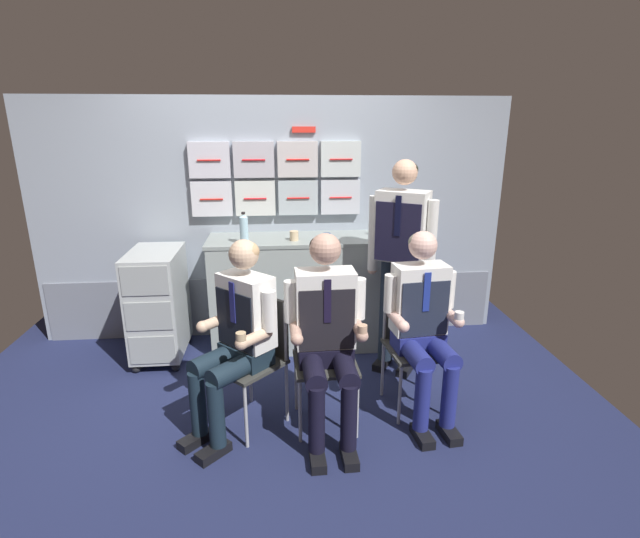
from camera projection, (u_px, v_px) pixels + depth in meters
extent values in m
cube|color=#1D2448|center=(276.00, 416.00, 3.33)|extent=(4.80, 4.80, 0.04)
cube|color=#909AA9|center=(273.00, 221.00, 4.32)|extent=(4.20, 0.06, 2.15)
cube|color=slate|center=(275.00, 305.00, 4.52)|extent=(4.12, 0.01, 0.55)
cube|color=silver|center=(212.00, 199.00, 4.15)|extent=(0.35, 0.06, 0.30)
cylinder|color=red|center=(211.00, 199.00, 4.12)|extent=(0.19, 0.01, 0.01)
cube|color=silver|center=(255.00, 198.00, 4.18)|extent=(0.35, 0.06, 0.30)
cylinder|color=red|center=(255.00, 199.00, 4.15)|extent=(0.19, 0.01, 0.01)
cube|color=#A5B3BA|center=(298.00, 198.00, 4.22)|extent=(0.35, 0.06, 0.30)
cylinder|color=red|center=(298.00, 198.00, 4.18)|extent=(0.19, 0.01, 0.01)
cube|color=silver|center=(340.00, 197.00, 4.25)|extent=(0.35, 0.06, 0.30)
cylinder|color=red|center=(341.00, 198.00, 4.21)|extent=(0.19, 0.01, 0.01)
cube|color=silver|center=(209.00, 160.00, 4.06)|extent=(0.35, 0.06, 0.30)
cylinder|color=red|center=(209.00, 160.00, 4.02)|extent=(0.19, 0.01, 0.01)
cube|color=#B0ACB7|center=(254.00, 160.00, 4.09)|extent=(0.35, 0.06, 0.30)
cylinder|color=red|center=(254.00, 160.00, 4.05)|extent=(0.19, 0.01, 0.01)
cube|color=#BDB6B7|center=(298.00, 159.00, 4.12)|extent=(0.35, 0.06, 0.30)
cylinder|color=red|center=(298.00, 160.00, 4.08)|extent=(0.19, 0.01, 0.01)
cube|color=silver|center=(341.00, 159.00, 4.15)|extent=(0.35, 0.06, 0.30)
cylinder|color=red|center=(341.00, 159.00, 4.11)|extent=(0.19, 0.01, 0.01)
cube|color=red|center=(304.00, 130.00, 4.06)|extent=(0.20, 0.02, 0.05)
cube|color=#96A19D|center=(302.00, 294.00, 4.24)|extent=(1.57, 0.52, 0.96)
cube|color=gray|center=(302.00, 239.00, 4.09)|extent=(1.60, 0.53, 0.03)
sphere|color=black|center=(136.00, 368.00, 3.86)|extent=(0.07, 0.07, 0.07)
sphere|color=black|center=(176.00, 367.00, 3.89)|extent=(0.07, 0.07, 0.07)
sphere|color=black|center=(153.00, 339.00, 4.38)|extent=(0.07, 0.07, 0.07)
sphere|color=black|center=(188.00, 337.00, 4.41)|extent=(0.07, 0.07, 0.07)
cube|color=#ACB3B2|center=(158.00, 301.00, 4.00)|extent=(0.40, 0.64, 0.86)
cube|color=#989E9E|center=(152.00, 350.00, 3.77)|extent=(0.35, 0.01, 0.23)
cube|color=#989E9E|center=(148.00, 316.00, 3.69)|extent=(0.35, 0.01, 0.23)
cube|color=#989E9E|center=(144.00, 281.00, 3.60)|extent=(0.35, 0.01, 0.23)
cylinder|color=#28282D|center=(143.00, 264.00, 3.59)|extent=(0.32, 0.02, 0.02)
cylinder|color=#A8AAAF|center=(209.00, 396.00, 3.14)|extent=(0.02, 0.02, 0.43)
cylinder|color=#A8AAAF|center=(246.00, 417.00, 2.92)|extent=(0.02, 0.02, 0.43)
cylinder|color=#A8AAAF|center=(250.00, 375.00, 3.41)|extent=(0.02, 0.02, 0.43)
cylinder|color=#A8AAAF|center=(287.00, 392.00, 3.19)|extent=(0.02, 0.02, 0.43)
cube|color=#363632|center=(247.00, 363.00, 3.10)|extent=(0.57, 0.57, 0.02)
cube|color=#363632|center=(267.00, 324.00, 3.17)|extent=(0.28, 0.28, 0.40)
cylinder|color=#A8AAAF|center=(247.00, 318.00, 3.28)|extent=(0.02, 0.02, 0.40)
cylinder|color=#A8AAAF|center=(285.00, 332.00, 3.06)|extent=(0.02, 0.02, 0.40)
cube|color=black|center=(195.00, 440.00, 3.00)|extent=(0.22, 0.22, 0.06)
cube|color=black|center=(214.00, 452.00, 2.89)|extent=(0.22, 0.22, 0.06)
cylinder|color=#152430|center=(198.00, 403.00, 2.96)|extent=(0.10, 0.10, 0.42)
cylinder|color=#152430|center=(216.00, 414.00, 2.85)|extent=(0.10, 0.10, 0.42)
cylinder|color=#152430|center=(217.00, 360.00, 3.01)|extent=(0.35, 0.35, 0.13)
cylinder|color=#152430|center=(236.00, 369.00, 2.90)|extent=(0.35, 0.35, 0.13)
cube|color=#152430|center=(246.00, 353.00, 3.08)|extent=(0.37, 0.37, 0.12)
cube|color=white|center=(246.00, 310.00, 3.00)|extent=(0.38, 0.38, 0.46)
cube|color=black|center=(234.00, 321.00, 2.94)|extent=(0.23, 0.24, 0.37)
cube|color=navy|center=(232.00, 303.00, 2.90)|extent=(0.04, 0.04, 0.26)
cylinder|color=white|center=(225.00, 295.00, 3.11)|extent=(0.08, 0.08, 0.25)
cylinder|color=#D7B292|center=(216.00, 322.00, 3.07)|extent=(0.21, 0.21, 0.07)
sphere|color=#D7B292|center=(202.00, 327.00, 2.99)|extent=(0.08, 0.08, 0.08)
cylinder|color=white|center=(269.00, 311.00, 2.86)|extent=(0.08, 0.08, 0.25)
cylinder|color=#D7B292|center=(255.00, 338.00, 2.84)|extent=(0.21, 0.21, 0.07)
sphere|color=#D7B292|center=(241.00, 344.00, 2.77)|extent=(0.08, 0.08, 0.08)
cylinder|color=tan|center=(241.00, 337.00, 2.75)|extent=(0.06, 0.06, 0.06)
sphere|color=#D7B292|center=(244.00, 254.00, 2.90)|extent=(0.18, 0.18, 0.18)
ellipsoid|color=tan|center=(245.00, 251.00, 2.90)|extent=(0.24, 0.24, 0.13)
cylinder|color=#A8AAAF|center=(300.00, 412.00, 2.97)|extent=(0.02, 0.02, 0.43)
cylinder|color=#A8AAAF|center=(357.00, 408.00, 3.01)|extent=(0.02, 0.02, 0.43)
cylinder|color=#A8AAAF|center=(296.00, 382.00, 3.31)|extent=(0.02, 0.02, 0.43)
cylinder|color=#A8AAAF|center=(347.00, 379.00, 3.35)|extent=(0.02, 0.02, 0.43)
cube|color=#363632|center=(325.00, 363.00, 3.10)|extent=(0.41, 0.41, 0.02)
cube|color=#363632|center=(322.00, 322.00, 3.21)|extent=(0.37, 0.04, 0.40)
cylinder|color=#A8AAAF|center=(295.00, 323.00, 3.18)|extent=(0.02, 0.02, 0.40)
cylinder|color=#A8AAAF|center=(348.00, 321.00, 3.22)|extent=(0.02, 0.02, 0.40)
cube|color=black|center=(317.00, 458.00, 2.84)|extent=(0.10, 0.22, 0.06)
cube|color=black|center=(349.00, 456.00, 2.86)|extent=(0.10, 0.22, 0.06)
cylinder|color=black|center=(317.00, 419.00, 2.80)|extent=(0.10, 0.10, 0.42)
cylinder|color=black|center=(349.00, 417.00, 2.83)|extent=(0.10, 0.10, 0.42)
cylinder|color=black|center=(313.00, 369.00, 2.90)|extent=(0.14, 0.39, 0.13)
cylinder|color=black|center=(344.00, 367.00, 2.92)|extent=(0.14, 0.39, 0.13)
cube|color=black|center=(325.00, 353.00, 3.08)|extent=(0.35, 0.21, 0.12)
cube|color=white|center=(325.00, 308.00, 3.00)|extent=(0.37, 0.21, 0.49)
cube|color=black|center=(327.00, 321.00, 2.91)|extent=(0.34, 0.02, 0.39)
cube|color=black|center=(328.00, 301.00, 2.87)|extent=(0.04, 0.01, 0.28)
cylinder|color=white|center=(291.00, 301.00, 2.96)|extent=(0.08, 0.08, 0.27)
cylinder|color=tan|center=(296.00, 331.00, 2.91)|extent=(0.07, 0.25, 0.07)
sphere|color=tan|center=(297.00, 339.00, 2.80)|extent=(0.08, 0.08, 0.08)
cylinder|color=white|center=(359.00, 299.00, 3.01)|extent=(0.08, 0.08, 0.27)
cylinder|color=tan|center=(359.00, 328.00, 2.95)|extent=(0.07, 0.25, 0.07)
sphere|color=tan|center=(362.00, 336.00, 2.84)|extent=(0.08, 0.08, 0.08)
cylinder|color=tan|center=(362.00, 330.00, 2.83)|extent=(0.06, 0.06, 0.06)
sphere|color=tan|center=(325.00, 249.00, 2.89)|extent=(0.19, 0.19, 0.19)
ellipsoid|color=black|center=(325.00, 246.00, 2.90)|extent=(0.20, 0.18, 0.14)
cylinder|color=#A8AAAF|center=(400.00, 395.00, 3.15)|extent=(0.02, 0.02, 0.43)
cylinder|color=#A8AAAF|center=(451.00, 390.00, 3.22)|extent=(0.02, 0.02, 0.43)
cylinder|color=#A8AAAF|center=(383.00, 369.00, 3.49)|extent=(0.02, 0.02, 0.43)
cylinder|color=#A8AAAF|center=(429.00, 364.00, 3.55)|extent=(0.02, 0.02, 0.43)
cube|color=#363632|center=(417.00, 349.00, 3.29)|extent=(0.44, 0.44, 0.02)
cube|color=#363632|center=(409.00, 311.00, 3.40)|extent=(0.37, 0.07, 0.40)
cylinder|color=#A8AAAF|center=(385.00, 313.00, 3.36)|extent=(0.02, 0.02, 0.40)
cylinder|color=#A8AAAF|center=(433.00, 309.00, 3.42)|extent=(0.02, 0.02, 0.40)
cube|color=black|center=(422.00, 436.00, 3.04)|extent=(0.11, 0.23, 0.06)
cube|color=black|center=(449.00, 432.00, 3.07)|extent=(0.11, 0.23, 0.06)
cylinder|color=navy|center=(422.00, 399.00, 3.01)|extent=(0.10, 0.10, 0.42)
cylinder|color=navy|center=(449.00, 396.00, 3.04)|extent=(0.10, 0.10, 0.42)
cylinder|color=navy|center=(414.00, 354.00, 3.09)|extent=(0.17, 0.38, 0.13)
cylinder|color=navy|center=(441.00, 351.00, 3.13)|extent=(0.17, 0.38, 0.13)
cube|color=navy|center=(418.00, 340.00, 3.26)|extent=(0.35, 0.23, 0.12)
cube|color=white|center=(419.00, 299.00, 3.20)|extent=(0.37, 0.23, 0.47)
cube|color=#1E2537|center=(425.00, 309.00, 3.11)|extent=(0.32, 0.05, 0.38)
cube|color=navy|center=(427.00, 292.00, 3.07)|extent=(0.04, 0.01, 0.26)
cylinder|color=white|center=(390.00, 293.00, 3.14)|extent=(0.08, 0.08, 0.25)
cylinder|color=beige|center=(398.00, 320.00, 3.09)|extent=(0.09, 0.24, 0.07)
sphere|color=beige|center=(403.00, 327.00, 2.99)|extent=(0.08, 0.08, 0.08)
cylinder|color=white|center=(449.00, 289.00, 3.22)|extent=(0.08, 0.08, 0.25)
cylinder|color=beige|center=(451.00, 316.00, 3.16)|extent=(0.09, 0.24, 0.07)
sphere|color=beige|center=(459.00, 322.00, 3.06)|extent=(0.08, 0.08, 0.08)
cylinder|color=white|center=(459.00, 316.00, 3.05)|extent=(0.06, 0.06, 0.06)
sphere|color=beige|center=(423.00, 245.00, 3.09)|extent=(0.19, 0.19, 0.19)
ellipsoid|color=gray|center=(422.00, 242.00, 3.09)|extent=(0.20, 0.18, 0.13)
cube|color=black|center=(382.00, 363.00, 3.96)|extent=(0.20, 0.25, 0.06)
cube|color=black|center=(406.00, 368.00, 3.87)|extent=(0.20, 0.25, 0.06)
cylinder|color=#182230|center=(387.00, 310.00, 3.84)|extent=(0.12, 0.12, 0.86)
cylinder|color=#182230|center=(409.00, 314.00, 3.77)|extent=(0.12, 0.12, 0.86)
cube|color=white|center=(402.00, 226.00, 3.60)|extent=(0.43, 0.38, 0.53)
cube|color=black|center=(397.00, 233.00, 3.51)|extent=(0.30, 0.19, 0.45)
cube|color=black|center=(398.00, 216.00, 3.47)|extent=(0.04, 0.03, 0.30)
cylinder|color=white|center=(374.00, 233.00, 3.72)|extent=(0.08, 0.08, 0.59)
sphere|color=#E1AF8F|center=(372.00, 270.00, 3.81)|extent=(0.08, 0.08, 0.08)
cylinder|color=white|center=(431.00, 240.00, 3.52)|extent=(0.08, 0.08, 0.59)
sphere|color=#E1AF8F|center=(429.00, 278.00, 3.61)|extent=(0.08, 0.08, 0.08)
sphere|color=#E1AF8F|center=(405.00, 172.00, 3.48)|extent=(0.19, 0.19, 0.19)
ellipsoid|color=black|center=(406.00, 170.00, 3.49)|extent=(0.24, 0.24, 0.13)
cylinder|color=#ACD8E7|center=(244.00, 231.00, 3.84)|extent=(0.07, 0.07, 0.22)
cone|color=#ACD8E7|center=(243.00, 216.00, 3.80)|extent=(0.07, 0.07, 0.02)
cylinder|color=black|center=(243.00, 213.00, 3.80)|extent=(0.03, 0.03, 0.02)
cylinder|color=silver|center=(384.00, 226.00, 4.09)|extent=(0.07, 0.07, 0.20)
cone|color=silver|center=(384.00, 213.00, 4.05)|extent=(0.07, 0.07, 0.02)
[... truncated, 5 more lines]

